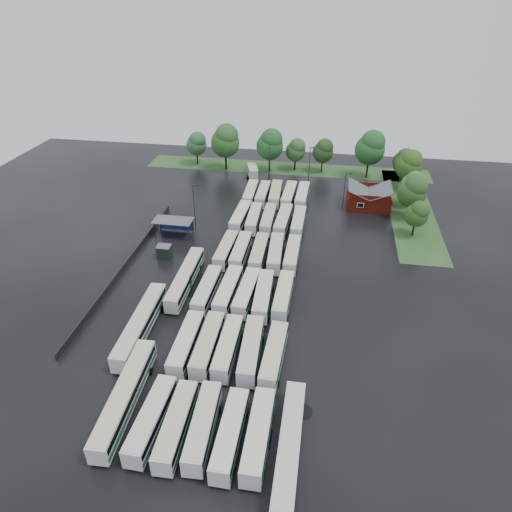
% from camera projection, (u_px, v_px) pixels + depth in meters
% --- Properties ---
extents(ground, '(160.00, 160.00, 0.00)m').
position_uv_depth(ground, '(233.00, 305.00, 76.49)').
color(ground, black).
rests_on(ground, ground).
extents(brick_building, '(10.07, 8.60, 5.39)m').
position_uv_depth(brick_building, '(368.00, 199.00, 108.13)').
color(brick_building, maroon).
rests_on(brick_building, ground).
extents(wash_shed, '(8.20, 4.20, 3.58)m').
position_uv_depth(wash_shed, '(174.00, 222.00, 95.80)').
color(wash_shed, '#2D2D30').
rests_on(wash_shed, ground).
extents(utility_hut, '(2.70, 2.20, 2.62)m').
position_uv_depth(utility_hut, '(164.00, 252.00, 88.62)').
color(utility_hut, black).
rests_on(utility_hut, ground).
extents(grass_strip_north, '(80.00, 10.00, 0.01)m').
position_uv_depth(grass_strip_north, '(286.00, 168.00, 130.66)').
color(grass_strip_north, '#2C5323').
rests_on(grass_strip_north, ground).
extents(grass_strip_east, '(10.00, 50.00, 0.01)m').
position_uv_depth(grass_strip_east, '(410.00, 209.00, 107.76)').
color(grass_strip_east, '#2C5323').
rests_on(grass_strip_east, ground).
extents(west_fence, '(0.10, 50.00, 1.20)m').
position_uv_depth(west_fence, '(126.00, 265.00, 85.96)').
color(west_fence, '#2D2D30').
rests_on(west_fence, ground).
extents(bus_r0c0, '(2.80, 11.76, 3.26)m').
position_uv_depth(bus_r0c0, '(151.00, 419.00, 54.57)').
color(bus_r0c0, silver).
rests_on(bus_r0c0, ground).
extents(bus_r0c1, '(2.73, 11.67, 3.23)m').
position_uv_depth(bus_r0c1, '(176.00, 425.00, 53.86)').
color(bus_r0c1, silver).
rests_on(bus_r0c1, ground).
extents(bus_r0c2, '(2.96, 11.67, 3.22)m').
position_uv_depth(bus_r0c2, '(203.00, 426.00, 53.75)').
color(bus_r0c2, silver).
rests_on(bus_r0c2, ground).
extents(bus_r0c3, '(2.52, 11.58, 3.22)m').
position_uv_depth(bus_r0c3, '(230.00, 434.00, 52.83)').
color(bus_r0c3, silver).
rests_on(bus_r0c3, ground).
extents(bus_r0c4, '(2.56, 11.86, 3.30)m').
position_uv_depth(bus_r0c4, '(258.00, 435.00, 52.66)').
color(bus_r0c4, silver).
rests_on(bus_r0c4, ground).
extents(bus_r1c0, '(2.67, 11.86, 3.29)m').
position_uv_depth(bus_r1c0, '(186.00, 343.00, 65.78)').
color(bus_r1c0, silver).
rests_on(bus_r1c0, ground).
extents(bus_r1c1, '(2.69, 11.98, 3.33)m').
position_uv_depth(bus_r1c1, '(208.00, 345.00, 65.55)').
color(bus_r1c1, silver).
rests_on(bus_r1c1, ground).
extents(bus_r1c2, '(2.56, 11.65, 3.24)m').
position_uv_depth(bus_r1c2, '(228.00, 347.00, 65.13)').
color(bus_r1c2, silver).
rests_on(bus_r1c2, ground).
extents(bus_r1c3, '(3.10, 12.10, 3.34)m').
position_uv_depth(bus_r1c3, '(251.00, 349.00, 64.67)').
color(bus_r1c3, silver).
rests_on(bus_r1c3, ground).
extents(bus_r1c4, '(2.86, 11.79, 3.26)m').
position_uv_depth(bus_r1c4, '(274.00, 355.00, 63.74)').
color(bus_r1c4, silver).
rests_on(bus_r1c4, ground).
extents(bus_r2c0, '(2.66, 11.69, 3.24)m').
position_uv_depth(bus_r2c0, '(207.00, 290.00, 76.96)').
color(bus_r2c0, silver).
rests_on(bus_r2c0, ground).
extents(bus_r2c1, '(2.91, 11.91, 3.29)m').
position_uv_depth(bus_r2c1, '(228.00, 291.00, 76.81)').
color(bus_r2c1, silver).
rests_on(bus_r2c1, ground).
extents(bus_r2c2, '(2.99, 11.74, 3.24)m').
position_uv_depth(bus_r2c2, '(247.00, 292.00, 76.40)').
color(bus_r2c2, silver).
rests_on(bus_r2c2, ground).
extents(bus_r2c3, '(2.97, 11.94, 3.30)m').
position_uv_depth(bus_r2c3, '(263.00, 296.00, 75.61)').
color(bus_r2c3, silver).
rests_on(bus_r2c3, ground).
extents(bus_r2c4, '(2.63, 11.61, 3.22)m').
position_uv_depth(bus_r2c4, '(283.00, 296.00, 75.59)').
color(bus_r2c4, silver).
rests_on(bus_r2c4, ground).
extents(bus_r3c0, '(2.75, 11.47, 3.17)m').
position_uv_depth(bus_r3c0, '(226.00, 250.00, 88.36)').
color(bus_r3c0, silver).
rests_on(bus_r3c0, ground).
extents(bus_r3c1, '(2.50, 11.50, 3.20)m').
position_uv_depth(bus_r3c1, '(241.00, 251.00, 87.94)').
color(bus_r3c1, silver).
rests_on(bus_r3c1, ground).
extents(bus_r3c2, '(2.60, 11.54, 3.20)m').
position_uv_depth(bus_r3c2, '(259.00, 253.00, 87.43)').
color(bus_r3c2, silver).
rests_on(bus_r3c2, ground).
extents(bus_r3c3, '(3.07, 11.80, 3.25)m').
position_uv_depth(bus_r3c3, '(276.00, 253.00, 87.22)').
color(bus_r3c3, silver).
rests_on(bus_r3c3, ground).
extents(bus_r3c4, '(2.51, 11.41, 3.17)m').
position_uv_depth(bus_r3c4, '(292.00, 255.00, 86.87)').
color(bus_r3c4, silver).
rests_on(bus_r3c4, ground).
extents(bus_r4c0, '(2.93, 12.04, 3.33)m').
position_uv_depth(bus_r4c0, '(240.00, 217.00, 100.17)').
color(bus_r4c0, silver).
rests_on(bus_r4c0, ground).
extents(bus_r4c1, '(2.80, 11.43, 3.16)m').
position_uv_depth(bus_r4c1, '(254.00, 219.00, 99.70)').
color(bus_r4c1, silver).
rests_on(bus_r4c1, ground).
extents(bus_r4c2, '(2.63, 11.49, 3.19)m').
position_uv_depth(bus_r4c2, '(268.00, 220.00, 99.35)').
color(bus_r4c2, silver).
rests_on(bus_r4c2, ground).
extents(bus_r4c3, '(3.04, 12.08, 3.34)m').
position_uv_depth(bus_r4c3, '(283.00, 221.00, 98.64)').
color(bus_r4c3, silver).
rests_on(bus_r4c3, ground).
extents(bus_r4c4, '(2.56, 11.45, 3.18)m').
position_uv_depth(bus_r4c4, '(298.00, 222.00, 98.23)').
color(bus_r4c4, silver).
rests_on(bus_r4c4, ground).
extents(bus_r5c0, '(2.80, 11.61, 3.21)m').
position_uv_depth(bus_r5c0, '(251.00, 193.00, 111.19)').
color(bus_r5c0, silver).
rests_on(bus_r5c0, ground).
extents(bus_r5c1, '(2.48, 11.36, 3.16)m').
position_uv_depth(bus_r5c1, '(263.00, 194.00, 110.90)').
color(bus_r5c1, silver).
rests_on(bus_r5c1, ground).
extents(bus_r5c2, '(3.04, 11.97, 3.31)m').
position_uv_depth(bus_r5c2, '(275.00, 194.00, 110.70)').
color(bus_r5c2, silver).
rests_on(bus_r5c2, ground).
extents(bus_r5c3, '(2.93, 12.06, 3.33)m').
position_uv_depth(bus_r5c3, '(289.00, 195.00, 110.08)').
color(bus_r5c3, silver).
rests_on(bus_r5c3, ground).
extents(bus_r5c4, '(2.83, 12.05, 3.34)m').
position_uv_depth(bus_r5c4, '(302.00, 196.00, 109.71)').
color(bus_r5c4, silver).
rests_on(bus_r5c4, ground).
extents(artic_bus_west_a, '(3.31, 17.87, 3.30)m').
position_uv_depth(artic_bus_west_a, '(125.00, 396.00, 57.56)').
color(artic_bus_west_a, silver).
rests_on(artic_bus_west_a, ground).
extents(artic_bus_west_b, '(2.63, 17.10, 3.17)m').
position_uv_depth(artic_bus_west_b, '(185.00, 278.00, 80.10)').
color(artic_bus_west_b, silver).
rests_on(artic_bus_west_b, ground).
extents(artic_bus_west_c, '(3.05, 18.06, 3.34)m').
position_uv_depth(artic_bus_west_c, '(141.00, 324.00, 69.33)').
color(artic_bus_west_c, silver).
rests_on(artic_bus_west_c, ground).
extents(artic_bus_east, '(2.43, 17.07, 3.17)m').
position_uv_depth(artic_bus_east, '(289.00, 447.00, 51.38)').
color(artic_bus_east, silver).
rests_on(artic_bus_east, ground).
extents(minibus, '(4.01, 6.95, 2.86)m').
position_uv_depth(minibus, '(253.00, 171.00, 124.53)').
color(minibus, silver).
rests_on(minibus, ground).
extents(tree_north_0, '(5.82, 5.82, 9.64)m').
position_uv_depth(tree_north_0, '(197.00, 143.00, 130.30)').
color(tree_north_0, black).
rests_on(tree_north_0, ground).
extents(tree_north_1, '(7.94, 7.94, 13.15)m').
position_uv_depth(tree_north_1, '(226.00, 140.00, 125.40)').
color(tree_north_1, black).
rests_on(tree_north_1, ground).
extents(tree_north_2, '(7.40, 7.40, 12.26)m').
position_uv_depth(tree_north_2, '(270.00, 144.00, 124.41)').
color(tree_north_2, black).
rests_on(tree_north_2, ground).
extents(tree_north_3, '(5.54, 5.54, 9.18)m').
position_uv_depth(tree_north_3, '(296.00, 150.00, 126.55)').
color(tree_north_3, black).
rests_on(tree_north_3, ground).
extents(tree_north_4, '(5.76, 5.76, 9.54)m').
position_uv_depth(tree_north_4, '(323.00, 151.00, 125.12)').
color(tree_north_4, '#312415').
rests_on(tree_north_4, ground).
extents(tree_north_5, '(7.93, 7.93, 13.13)m').
position_uv_depth(tree_north_5, '(371.00, 147.00, 120.28)').
color(tree_north_5, black).
rests_on(tree_north_5, ground).
extents(tree_north_6, '(5.32, 5.32, 8.80)m').
position_uv_depth(tree_north_6, '(404.00, 160.00, 120.34)').
color(tree_north_6, '#2F2319').
rests_on(tree_north_6, ground).
extents(tree_east_0, '(4.89, 4.89, 8.09)m').
position_uv_depth(tree_east_0, '(417.00, 214.00, 94.06)').
color(tree_east_0, black).
rests_on(tree_east_0, ground).
extents(tree_east_1, '(6.33, 6.33, 10.48)m').
position_uv_depth(tree_east_1, '(413.00, 191.00, 100.21)').
color(tree_east_1, black).
rests_on(tree_east_1, ground).
extents(tree_east_2, '(5.38, 5.38, 8.91)m').
position_uv_depth(tree_east_2, '(413.00, 184.00, 106.18)').
color(tree_east_2, black).
rests_on(tree_east_2, ground).
extents(tree_east_3, '(6.54, 6.54, 10.83)m').
position_uv_depth(tree_east_3, '(409.00, 164.00, 113.57)').
color(tree_east_3, black).
rests_on(tree_east_3, ground).
extents(tree_east_4, '(4.90, 4.90, 8.12)m').
position_uv_depth(tree_east_4, '(403.00, 163.00, 119.34)').
color(tree_east_4, '#322413').
rests_on(tree_east_4, ground).
extents(lamp_post_ne, '(1.39, 0.27, 9.01)m').
position_uv_depth(lamp_post_ne, '(345.00, 188.00, 105.32)').
color(lamp_post_ne, '#2D2D30').
rests_on(lamp_post_ne, ground).
extents(lamp_post_nw, '(1.59, 0.31, 10.35)m').
position_uv_depth(lamp_post_nw, '(195.00, 204.00, 96.23)').
color(lamp_post_nw, '#2D2D30').
rests_on(lamp_post_nw, ground).
extents(lamp_post_back_w, '(1.62, 0.32, 10.52)m').
position_uv_depth(lamp_post_back_w, '(270.00, 160.00, 118.57)').
color(lamp_post_back_w, '#2D2D30').
rests_on(lamp_post_back_w, ground).
extents(lamp_post_back_e, '(1.59, 0.31, 10.30)m').
position_uv_depth(lamp_post_back_e, '(310.00, 163.00, 117.00)').
color(lamp_post_back_e, '#2D2D30').
rests_on(lamp_post_back_e, ground).
extents(puddle_0, '(3.51, 3.51, 0.01)m').
position_uv_depth(puddle_0, '(172.00, 396.00, 59.86)').
color(puddle_0, black).
rests_on(puddle_0, ground).
extents(puddle_1, '(3.24, 3.24, 0.01)m').
position_uv_depth(puddle_1, '(264.00, 438.00, 54.35)').
color(puddle_1, black).
rests_on(puddle_1, ground).
extents(puddle_2, '(7.46, 7.46, 0.01)m').
position_uv_depth(puddle_2, '(193.00, 285.00, 81.45)').
color(puddle_2, black).
rests_on(puddle_2, ground).
extents(puddle_3, '(4.01, 4.01, 0.01)m').
position_uv_depth(puddle_3, '(263.00, 325.00, 72.05)').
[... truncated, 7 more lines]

